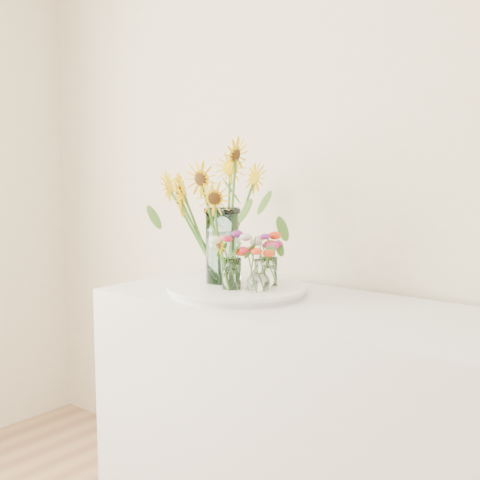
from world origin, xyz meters
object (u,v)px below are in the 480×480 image
Objects in this scene: tray at (237,290)px; counter at (298,432)px; small_vase_a at (232,274)px; small_vase_b at (259,276)px; mason_jar at (222,246)px; small_vase_c at (269,272)px.

counter is at bearing 7.84° from tray.
small_vase_b is (0.09, 0.04, -0.00)m from small_vase_a.
small_vase_c is at bearing 22.22° from mason_jar.
small_vase_b is at bearing -12.53° from tray.
counter is at bearing 24.82° from small_vase_b.
mason_jar reaches higher than small_vase_b.
tray is (-0.24, -0.03, 0.46)m from counter.
small_vase_b is at bearing -10.20° from mason_jar.
mason_jar is 2.64× the size of small_vase_c.
tray is at bearing -172.16° from counter.
tray is 0.17m from mason_jar.
mason_jar is at bearing 173.32° from tray.
small_vase_c reaches higher than tray.
small_vase_a is 1.07× the size of small_vase_c.
counter is 12.52× the size of small_vase_a.
small_vase_b reaches higher than small_vase_c.
small_vase_c is (0.16, 0.06, -0.09)m from mason_jar.
mason_jar reaches higher than tray.
counter is 0.52m from tray.
counter is at bearing 23.54° from small_vase_a.
small_vase_c is (0.06, 0.13, -0.00)m from small_vase_a.
small_vase_b is (0.11, -0.03, 0.07)m from tray.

